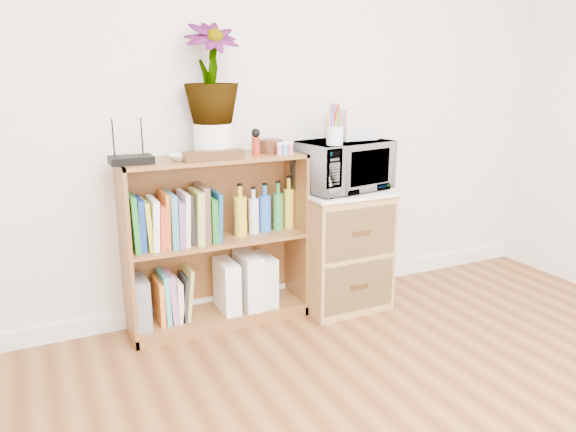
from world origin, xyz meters
TOP-DOWN VIEW (x-y plane):
  - skirting_board at (0.00, 2.24)m, footprint 4.00×0.02m
  - bookshelf at (-0.35, 2.10)m, footprint 1.00×0.30m
  - wicker_unit at (0.40, 2.02)m, footprint 0.50×0.45m
  - microwave at (0.40, 2.02)m, footprint 0.57×0.43m
  - pen_cup at (0.27, 1.90)m, footprint 0.09×0.09m
  - small_appliance at (0.50, 2.07)m, footprint 0.22×0.18m
  - router at (-0.78, 2.08)m, footprint 0.21×0.14m
  - white_bowl at (-0.53, 2.07)m, footprint 0.13×0.13m
  - plant_pot at (-0.34, 2.12)m, footprint 0.21×0.21m
  - potted_plant at (-0.34, 2.12)m, footprint 0.29×0.29m
  - trinket_box at (-0.38, 2.00)m, footprint 0.31×0.08m
  - kokeshi_doll at (-0.12, 2.06)m, footprint 0.04×0.04m
  - wooden_bowl at (-0.01, 2.11)m, footprint 0.13×0.13m
  - paint_jars at (0.03, 2.01)m, footprint 0.12×0.04m
  - file_box at (-0.79, 2.10)m, footprint 0.08×0.22m
  - magazine_holder_left at (-0.30, 2.09)m, footprint 0.09×0.23m
  - magazine_holder_mid at (-0.17, 2.09)m, footprint 0.10×0.25m
  - magazine_holder_right at (-0.08, 2.09)m, footprint 0.09×0.23m
  - cookbooks at (-0.58, 2.10)m, footprint 0.47×0.20m
  - liquor_bottles at (-0.06, 2.10)m, footprint 0.38×0.07m
  - lower_books at (-0.61, 2.10)m, footprint 0.19×0.19m

SIDE VIEW (x-z plane):
  - skirting_board at x=0.00m, z-range 0.00..0.10m
  - lower_books at x=-0.61m, z-range 0.06..0.34m
  - file_box at x=-0.79m, z-range 0.07..0.34m
  - magazine_holder_left at x=-0.30m, z-range 0.07..0.36m
  - magazine_holder_right at x=-0.08m, z-range 0.07..0.36m
  - magazine_holder_mid at x=-0.17m, z-range 0.07..0.39m
  - wicker_unit at x=0.40m, z-range 0.00..0.70m
  - bookshelf at x=-0.35m, z-range 0.00..0.95m
  - cookbooks at x=-0.58m, z-range 0.48..0.79m
  - liquor_bottles at x=-0.06m, z-range 0.49..0.79m
  - microwave at x=0.40m, z-range 0.72..1.00m
  - white_bowl at x=-0.53m, z-range 0.95..0.98m
  - router at x=-0.78m, z-range 0.95..0.99m
  - trinket_box at x=-0.38m, z-range 0.95..1.00m
  - paint_jars at x=0.03m, z-range 0.95..1.01m
  - wooden_bowl at x=-0.01m, z-range 0.95..1.02m
  - kokeshi_doll at x=-0.12m, z-range 0.95..1.05m
  - plant_pot at x=-0.34m, z-range 0.95..1.13m
  - pen_cup at x=0.27m, z-range 1.00..1.10m
  - small_appliance at x=0.50m, z-range 1.00..1.18m
  - potted_plant at x=-0.34m, z-range 1.13..1.64m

